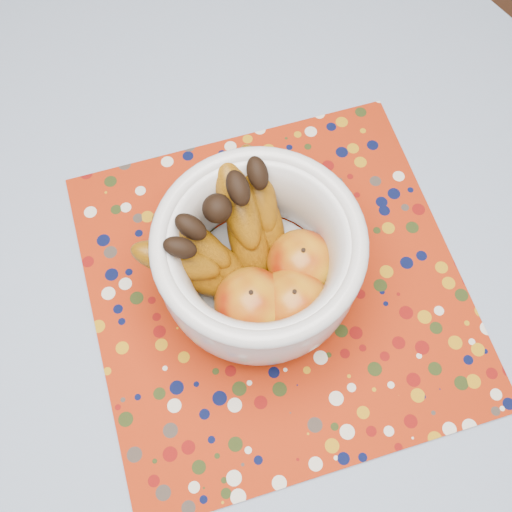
% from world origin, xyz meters
% --- Properties ---
extents(table, '(1.20, 1.20, 0.75)m').
position_xyz_m(table, '(0.00, 0.00, 0.67)').
color(table, brown).
rests_on(table, ground).
extents(tablecloth, '(1.32, 1.32, 0.01)m').
position_xyz_m(tablecloth, '(0.00, 0.00, 0.76)').
color(tablecloth, '#627DA4').
rests_on(tablecloth, table).
extents(placemat, '(0.58, 0.58, 0.00)m').
position_xyz_m(placemat, '(0.10, -0.07, 0.76)').
color(placemat, '#9A2208').
rests_on(placemat, tablecloth).
extents(fruit_bowl, '(0.26, 0.24, 0.17)m').
position_xyz_m(fruit_bowl, '(0.08, -0.04, 0.84)').
color(fruit_bowl, silver).
rests_on(fruit_bowl, placemat).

